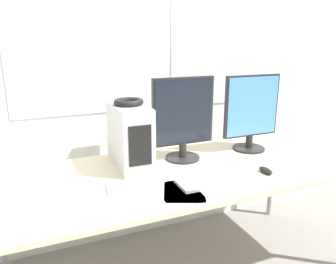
{
  "coord_description": "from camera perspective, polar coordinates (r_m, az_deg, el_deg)",
  "views": [
    {
      "loc": [
        -0.77,
        -1.22,
        1.48
      ],
      "look_at": [
        -0.07,
        0.45,
        0.97
      ],
      "focal_mm": 35.0,
      "sensor_mm": 36.0,
      "label": 1
    }
  ],
  "objects": [
    {
      "name": "wall_back",
      "position": [
        2.39,
        -3.88,
        12.53
      ],
      "size": [
        8.0,
        0.07,
        2.7
      ],
      "color": "silver",
      "rests_on": "ground_plane"
    },
    {
      "name": "desk",
      "position": [
        2.01,
        1.91,
        -7.71
      ],
      "size": [
        2.25,
        0.9,
        0.72
      ],
      "color": "beige",
      "rests_on": "ground_plane"
    },
    {
      "name": "pc_tower",
      "position": [
        2.01,
        -6.68,
        -0.71
      ],
      "size": [
        0.19,
        0.42,
        0.39
      ],
      "color": "silver",
      "rests_on": "desk"
    },
    {
      "name": "headphones",
      "position": [
        1.96,
        -6.89,
        5.22
      ],
      "size": [
        0.18,
        0.18,
        0.04
      ],
      "color": "black",
      "rests_on": "pc_tower"
    },
    {
      "name": "monitor_main",
      "position": [
        2.1,
        2.66,
        2.35
      ],
      "size": [
        0.42,
        0.23,
        0.54
      ],
      "color": "black",
      "rests_on": "desk"
    },
    {
      "name": "monitor_right_near",
      "position": [
        2.36,
        14.3,
        3.31
      ],
      "size": [
        0.43,
        0.23,
        0.53
      ],
      "color": "black",
      "rests_on": "desk"
    },
    {
      "name": "keyboard",
      "position": [
        1.87,
        8.83,
        -8.11
      ],
      "size": [
        0.48,
        0.16,
        0.02
      ],
      "color": "silver",
      "rests_on": "desk"
    },
    {
      "name": "mouse",
      "position": [
        2.03,
        16.66,
        -6.41
      ],
      "size": [
        0.05,
        0.11,
        0.03
      ],
      "color": "black",
      "rests_on": "desk"
    },
    {
      "name": "cell_phone",
      "position": [
        1.78,
        -9.49,
        -9.59
      ],
      "size": [
        0.09,
        0.15,
        0.01
      ],
      "rotation": [
        0.0,
        0.0,
        -0.13
      ],
      "color": "#99999E",
      "rests_on": "desk"
    },
    {
      "name": "paper_sheet_left",
      "position": [
        1.72,
        2.0,
        -10.45
      ],
      "size": [
        0.23,
        0.31,
        0.0
      ],
      "rotation": [
        0.0,
        0.0,
        -0.06
      ],
      "color": "white",
      "rests_on": "desk"
    },
    {
      "name": "paper_sheet_front",
      "position": [
        1.75,
        2.79,
        -10.04
      ],
      "size": [
        0.31,
        0.35,
        0.0
      ],
      "rotation": [
        0.0,
        0.0,
        -0.4
      ],
      "color": "white",
      "rests_on": "desk"
    }
  ]
}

